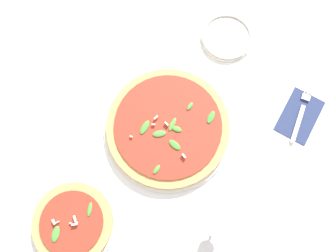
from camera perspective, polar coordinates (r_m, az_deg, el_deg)
The scene contains 7 objects.
ground_plane at distance 0.93m, azimuth -1.43°, elevation 2.24°, with size 6.00×6.00×0.00m, color white.
pizza_arugula_main at distance 0.90m, azimuth 0.00°, elevation -0.21°, with size 0.36×0.36×0.05m.
pizza_personal_side at distance 0.91m, azimuth -16.18°, elevation -15.87°, with size 0.22×0.22×0.05m.
wine_glass at distance 0.80m, azimuth 9.25°, elevation -16.54°, with size 0.07×0.07×0.14m.
napkin at distance 1.00m, azimuth 21.97°, elevation 1.69°, with size 0.16×0.12×0.01m.
fork at distance 0.99m, azimuth 22.18°, elevation 2.12°, with size 0.19×0.02×0.00m.
side_plate_white at distance 1.03m, azimuth 10.17°, elevation 14.97°, with size 0.16×0.16×0.02m.
Camera 1 is at (-0.25, -0.11, 0.89)m, focal length 35.00 mm.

